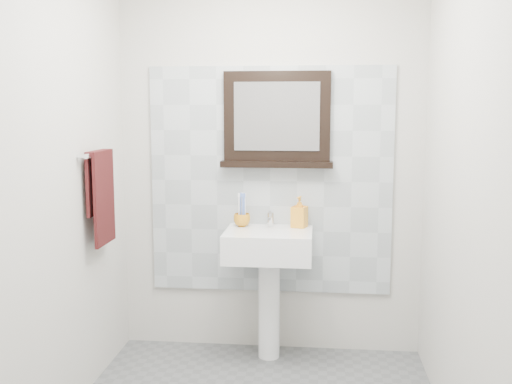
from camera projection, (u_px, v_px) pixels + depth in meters
back_wall at (270, 166)px, 3.96m from camera, size 2.00×0.01×2.50m
front_wall at (211, 235)px, 1.79m from camera, size 2.00×0.01×2.50m
left_wall at (53, 185)px, 2.98m from camera, size 0.01×2.20×2.50m
right_wall at (466, 190)px, 2.77m from camera, size 0.01×2.20×2.50m
splashback at (270, 181)px, 3.96m from camera, size 1.60×0.02×1.50m
pedestal_sink at (269, 259)px, 3.82m from camera, size 0.55×0.44×0.96m
toothbrush_cup at (242, 220)px, 3.91m from camera, size 0.13×0.13×0.08m
toothbrushes at (242, 208)px, 3.90m from camera, size 0.05×0.04×0.21m
soap_dispenser at (299, 212)px, 3.88m from camera, size 0.12×0.12×0.20m
framed_mirror at (277, 122)px, 3.88m from camera, size 0.73×0.11×0.62m
towel_bar at (99, 154)px, 3.45m from camera, size 0.07×0.40×0.03m
hand_towel at (101, 190)px, 3.48m from camera, size 0.06×0.30×0.55m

